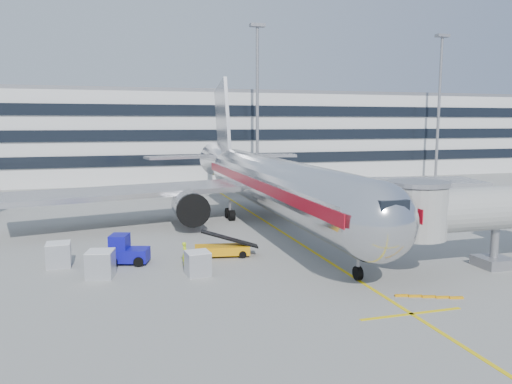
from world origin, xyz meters
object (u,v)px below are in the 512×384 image
object	(u,v)px
ramp_worker	(185,253)
belt_loader	(222,249)
baggage_tug	(126,251)
cargo_container_left	(59,255)
cargo_container_front	(198,263)
main_jet	(266,181)
cargo_container_right	(101,264)

from	to	relation	value
ramp_worker	belt_loader	bearing A→B (deg)	-38.86
baggage_tug	cargo_container_left	world-z (taller)	baggage_tug
ramp_worker	baggage_tug	bearing A→B (deg)	95.05
cargo_container_front	baggage_tug	bearing A→B (deg)	137.58
main_jet	ramp_worker	xyz separation A→B (m)	(-10.14, -13.18, -3.41)
belt_loader	cargo_container_front	distance (m)	4.81
ramp_worker	cargo_container_left	bearing A→B (deg)	101.69
cargo_container_right	ramp_worker	distance (m)	5.85
main_jet	belt_loader	size ratio (longest dim) A/B	11.56
belt_loader	baggage_tug	xyz separation A→B (m)	(-7.04, 0.03, 0.34)
cargo_container_left	cargo_container_front	size ratio (longest dim) A/B	1.05
baggage_tug	cargo_container_front	xyz separation A→B (m)	(4.50, -4.11, -0.13)
cargo_container_left	ramp_worker	size ratio (longest dim) A/B	1.04
cargo_container_left	cargo_container_right	distance (m)	4.44
belt_loader	baggage_tug	size ratio (longest dim) A/B	1.38
belt_loader	cargo_container_left	size ratio (longest dim) A/B	2.58
baggage_tug	cargo_container_right	size ratio (longest dim) A/B	1.61
main_jet	belt_loader	bearing A→B (deg)	-121.32
cargo_container_left	belt_loader	bearing A→B (deg)	-3.02
main_jet	cargo_container_left	size ratio (longest dim) A/B	29.82
main_jet	cargo_container_front	xyz separation A→B (m)	(-9.67, -15.80, -3.43)
cargo_container_front	ramp_worker	size ratio (longest dim) A/B	0.99
baggage_tug	cargo_container_front	world-z (taller)	baggage_tug
main_jet	cargo_container_left	distance (m)	22.01
cargo_container_right	cargo_container_front	size ratio (longest dim) A/B	1.21
belt_loader	cargo_container_right	bearing A→B (deg)	-162.30
belt_loader	main_jet	bearing A→B (deg)	58.68
main_jet	belt_loader	distance (m)	14.20
main_jet	belt_loader	world-z (taller)	main_jet
belt_loader	cargo_container_left	world-z (taller)	belt_loader
baggage_tug	belt_loader	bearing A→B (deg)	-0.23
belt_loader	ramp_worker	xyz separation A→B (m)	(-3.01, -1.46, 0.24)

